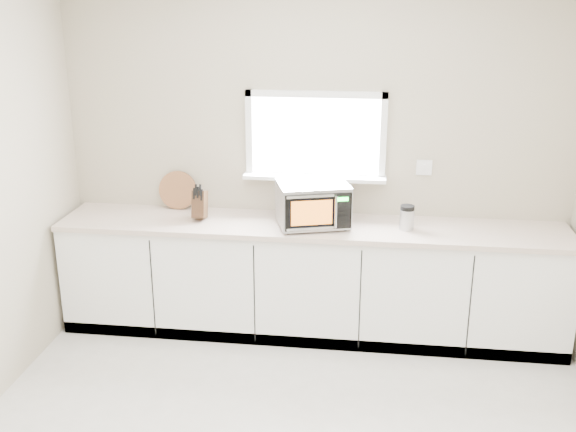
# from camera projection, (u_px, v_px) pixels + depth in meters

# --- Properties ---
(back_wall) EXTENTS (4.00, 0.17, 2.70)m
(back_wall) POSITION_uv_depth(u_px,v_px,m) (316.00, 159.00, 5.33)
(back_wall) COLOR #B2A58E
(back_wall) RESTS_ON ground
(cabinets) EXTENTS (3.92, 0.60, 0.88)m
(cabinets) POSITION_uv_depth(u_px,v_px,m) (311.00, 281.00, 5.34)
(cabinets) COLOR white
(cabinets) RESTS_ON ground
(countertop) EXTENTS (3.92, 0.64, 0.04)m
(countertop) POSITION_uv_depth(u_px,v_px,m) (311.00, 226.00, 5.19)
(countertop) COLOR beige
(countertop) RESTS_ON cabinets
(microwave) EXTENTS (0.61, 0.54, 0.33)m
(microwave) POSITION_uv_depth(u_px,v_px,m) (313.00, 204.00, 5.09)
(microwave) COLOR black
(microwave) RESTS_ON countertop
(knife_block) EXTENTS (0.10, 0.21, 0.30)m
(knife_block) POSITION_uv_depth(u_px,v_px,m) (200.00, 204.00, 5.25)
(knife_block) COLOR #432B18
(knife_block) RESTS_ON countertop
(cutting_board) EXTENTS (0.32, 0.08, 0.31)m
(cutting_board) POSITION_uv_depth(u_px,v_px,m) (178.00, 190.00, 5.50)
(cutting_board) COLOR olive
(cutting_board) RESTS_ON countertop
(coffee_grinder) EXTENTS (0.11, 0.11, 0.19)m
(coffee_grinder) POSITION_uv_depth(u_px,v_px,m) (407.00, 217.00, 5.04)
(coffee_grinder) COLOR #B2B5BA
(coffee_grinder) RESTS_ON countertop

